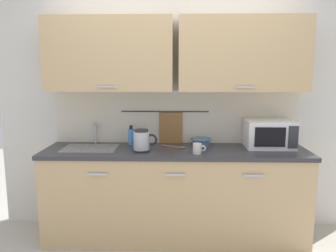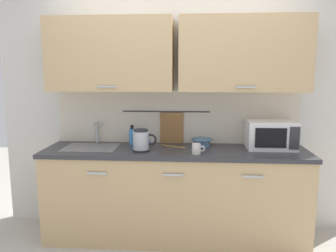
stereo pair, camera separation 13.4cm
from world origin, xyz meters
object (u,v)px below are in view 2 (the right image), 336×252
(mug_by_kettle, at_px, (197,149))
(wooden_spoon, at_px, (177,147))
(mug_near_sink, at_px, (143,142))
(dish_soap_bottle, at_px, (132,136))
(microwave, at_px, (270,135))
(electric_kettle, at_px, (141,141))
(mixing_bowl, at_px, (202,142))

(mug_by_kettle, relative_size, wooden_spoon, 0.47)
(wooden_spoon, bearing_deg, mug_by_kettle, -51.86)
(mug_near_sink, height_order, wooden_spoon, mug_near_sink)
(dish_soap_bottle, bearing_deg, mug_by_kettle, -29.49)
(microwave, relative_size, wooden_spoon, 1.81)
(wooden_spoon, bearing_deg, dish_soap_bottle, 164.77)
(dish_soap_bottle, xyz_separation_m, mug_by_kettle, (0.66, -0.37, -0.04))
(microwave, bearing_deg, electric_kettle, -170.28)
(microwave, relative_size, mug_by_kettle, 3.83)
(microwave, distance_m, electric_kettle, 1.25)
(mixing_bowl, height_order, mug_by_kettle, mug_by_kettle)
(microwave, xyz_separation_m, mug_by_kettle, (-0.72, -0.28, -0.09))
(microwave, relative_size, electric_kettle, 2.03)
(dish_soap_bottle, xyz_separation_m, mixing_bowl, (0.71, -0.04, -0.04))
(electric_kettle, distance_m, mixing_bowl, 0.63)
(electric_kettle, height_order, dish_soap_bottle, electric_kettle)
(electric_kettle, height_order, wooden_spoon, electric_kettle)
(electric_kettle, xyz_separation_m, mug_near_sink, (-0.02, 0.20, -0.05))
(microwave, distance_m, mug_near_sink, 1.25)
(dish_soap_bottle, xyz_separation_m, wooden_spoon, (0.46, -0.13, -0.08))
(electric_kettle, height_order, mixing_bowl, electric_kettle)
(dish_soap_bottle, xyz_separation_m, mug_near_sink, (0.12, -0.10, -0.04))
(electric_kettle, distance_m, mug_by_kettle, 0.52)
(microwave, relative_size, dish_soap_bottle, 2.35)
(dish_soap_bottle, bearing_deg, electric_kettle, -64.58)
(mug_near_sink, distance_m, mug_by_kettle, 0.60)
(electric_kettle, height_order, mug_by_kettle, electric_kettle)
(microwave, xyz_separation_m, mug_near_sink, (-1.25, -0.01, -0.09))
(mug_near_sink, distance_m, mixing_bowl, 0.59)
(electric_kettle, bearing_deg, microwave, 9.72)
(dish_soap_bottle, bearing_deg, mug_near_sink, -38.87)
(mug_near_sink, xyz_separation_m, mug_by_kettle, (0.53, -0.27, 0.00))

